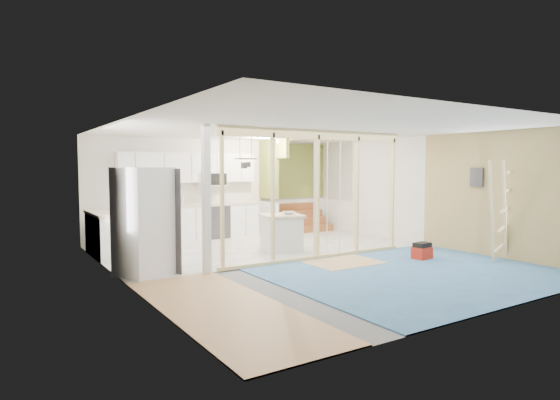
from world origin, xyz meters
TOP-DOWN VIEW (x-y plane):
  - room at (0.00, 0.00)m, footprint 7.01×8.01m
  - floor_overlays at (0.07, 0.06)m, footprint 7.00×8.00m
  - stud_frame at (-0.24, -0.00)m, footprint 4.66×0.14m
  - base_cabinets at (-1.61, 3.36)m, footprint 4.45×2.24m
  - upper_cabinets at (-0.84, 3.82)m, footprint 3.60×0.41m
  - green_partition at (2.04, 3.66)m, footprint 2.25×1.51m
  - pot_rack at (-0.31, 1.89)m, footprint 0.52×0.52m
  - sheathing_panel at (3.48, -2.00)m, footprint 0.02×4.00m
  - electrical_panel at (3.43, -1.40)m, footprint 0.04×0.30m
  - ceiling_light at (1.40, 3.00)m, footprint 0.32×0.32m
  - fridge at (-3.04, 0.45)m, footprint 1.05×1.01m
  - island at (0.15, 1.10)m, footprint 1.03×1.03m
  - bowl at (0.26, 0.99)m, footprint 0.33×0.33m
  - soap_bottle_a at (-1.14, 3.71)m, footprint 0.13×0.13m
  - soap_bottle_b at (0.13, 3.70)m, footprint 0.10×0.10m
  - toolbox at (2.07, -1.16)m, footprint 0.39×0.31m
  - ladder at (3.16, -2.13)m, footprint 1.06×0.15m

SIDE VIEW (x-z plane):
  - floor_overlays at x=0.07m, z-range 0.00..0.02m
  - toolbox at x=2.07m, z-range -0.01..0.34m
  - island at x=0.15m, z-range 0.00..0.83m
  - base_cabinets at x=-1.61m, z-range 0.00..0.93m
  - bowl at x=0.26m, z-range 0.83..0.90m
  - fridge at x=-3.04m, z-range 0.00..1.86m
  - green_partition at x=2.04m, z-range -0.36..2.24m
  - ladder at x=3.16m, z-range 0.02..2.00m
  - soap_bottle_b at x=0.13m, z-range 0.93..1.12m
  - soap_bottle_a at x=-1.14m, z-range 0.93..1.21m
  - sheathing_panel at x=3.48m, z-range 0.00..2.60m
  - room at x=0.00m, z-range 0.00..2.61m
  - stud_frame at x=-0.24m, z-range 0.29..2.89m
  - electrical_panel at x=3.43m, z-range 1.45..1.85m
  - upper_cabinets at x=-0.84m, z-range 1.39..2.25m
  - pot_rack at x=-0.31m, z-range 1.64..2.36m
  - ceiling_light at x=1.40m, z-range 2.50..2.58m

